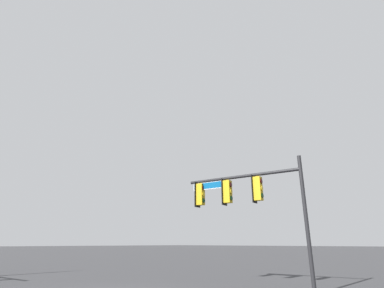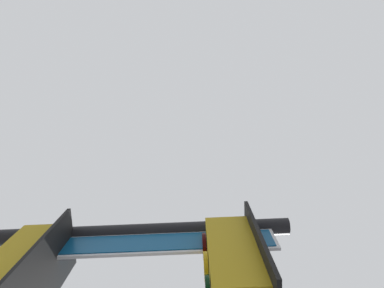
{
  "view_description": "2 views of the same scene",
  "coord_description": "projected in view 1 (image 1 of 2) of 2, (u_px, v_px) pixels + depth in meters",
  "views": [
    {
      "loc": [
        -10.86,
        6.51,
        1.9
      ],
      "look_at": [
        -0.36,
        -4.63,
        6.97
      ],
      "focal_mm": 28.0,
      "sensor_mm": 36.0,
      "label": 1
    },
    {
      "loc": [
        -0.47,
        -6.57,
        1.77
      ],
      "look_at": [
        -0.59,
        -6.02,
        4.83
      ],
      "focal_mm": 35.0,
      "sensor_mm": 36.0,
      "label": 2
    }
  ],
  "objects": [
    {
      "name": "signal_pole_near",
      "position": [
        242.0,
        194.0,
        14.32
      ],
      "size": [
        5.76,
        1.23,
        5.57
      ],
      "color": "black",
      "rests_on": "ground_plane"
    }
  ]
}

